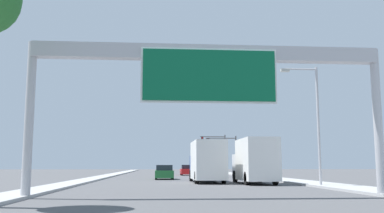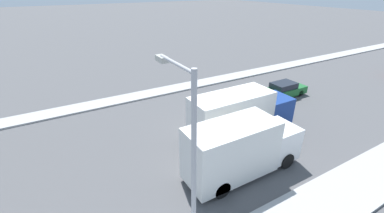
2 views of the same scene
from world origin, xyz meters
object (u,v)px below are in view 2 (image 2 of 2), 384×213
Objects in this scene: truck_box_primary at (240,114)px; street_lamp_right at (189,160)px; car_near_center at (284,90)px; truck_box_secondary at (241,148)px.

truck_box_primary is 10.74m from street_lamp_right.
car_near_center is 19.89m from street_lamp_right.
truck_box_primary is (3.50, -8.74, 1.05)m from car_near_center.
street_lamp_right is at bearing -58.99° from car_near_center.
truck_box_primary is 1.03× the size of street_lamp_right.
truck_box_primary is at bearing -68.16° from car_near_center.
truck_box_primary is 1.14× the size of truck_box_secondary.
truck_box_secondary is at bearing -58.78° from car_near_center.
street_lamp_right reaches higher than car_near_center.
truck_box_primary is at bearing 129.41° from street_lamp_right.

